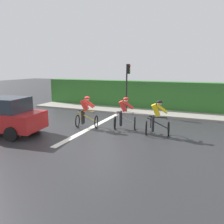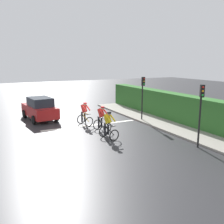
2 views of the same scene
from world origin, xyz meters
The scene contains 10 objects.
ground_plane centered at (0.00, 0.00, 0.00)m, with size 80.00×80.00×0.00m, color #28282B.
sidewalk_kerb centered at (-5.03, 2.00, 0.06)m, with size 2.80×19.18×0.12m, color gray.
stone_wall_low centered at (-5.93, 2.00, 0.26)m, with size 0.44×19.18×0.52m, color gray.
hedge_wall centered at (-6.23, 2.00, 1.05)m, with size 1.10×19.18×2.11m, color #2D6628.
road_marking_stop_line centered at (0.00, -0.48, 0.00)m, with size 7.00×0.30×0.01m, color silver.
cyclist_lead centered at (0.26, 2.97, 0.80)m, with size 0.89×1.20×1.66m.
cyclist_second centered at (-0.11, 1.23, 0.80)m, with size 0.95×1.23×1.66m.
cyclist_mid centered at (0.34, -0.72, 0.80)m, with size 0.91×1.21×1.66m.
car_red centered at (2.84, -3.89, 0.87)m, with size 2.26×4.28×1.76m.
traffic_light_near_crossing centered at (-4.02, 0.05, 2.22)m, with size 0.21×0.31×3.34m.
Camera 1 is at (10.33, 4.97, 3.15)m, focal length 35.83 mm.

